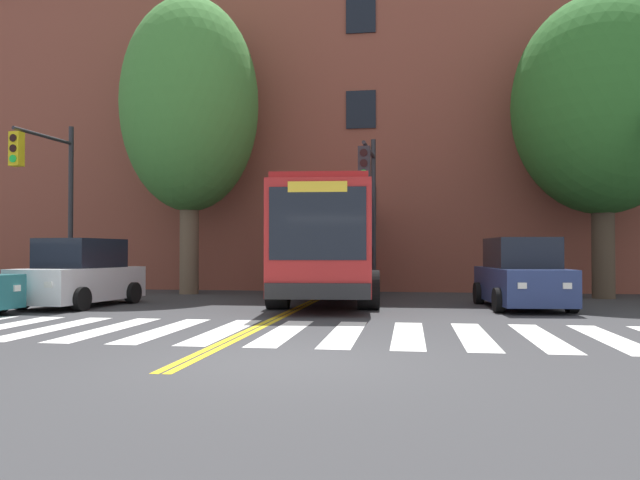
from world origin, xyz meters
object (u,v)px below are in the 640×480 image
Objects in this scene: car_tan_behind_bus at (347,265)px; city_bus at (329,241)px; street_tree_curbside_large at (602,106)px; street_tree_curbside_small at (190,106)px; traffic_light_far_corner at (49,182)px; car_navy_far_lane at (521,276)px; traffic_light_overhead at (370,190)px; car_white_near_lane at (80,275)px.

city_bus is at bearing -86.76° from car_tan_behind_bus.
street_tree_curbside_small is at bearing 179.89° from street_tree_curbside_large.
traffic_light_far_corner is (-8.18, -11.22, 2.83)m from car_tan_behind_bus.
car_navy_far_lane is (5.33, -2.14, -0.96)m from city_bus.
city_bus is at bearing -19.05° from street_tree_curbside_small.
street_tree_curbside_small reaches higher than car_tan_behind_bus.
car_navy_far_lane is 0.80× the size of traffic_light_overhead.
traffic_light_far_corner is at bearing -174.00° from city_bus.
street_tree_curbside_large is (7.24, 1.27, 2.70)m from traffic_light_overhead.
traffic_light_overhead is (1.20, 0.49, 1.58)m from city_bus.
car_white_near_lane is 7.79m from street_tree_curbside_small.
car_navy_far_lane is 7.24m from street_tree_curbside_large.
car_white_near_lane is (-6.29, -3.37, -0.97)m from city_bus.
street_tree_curbside_large reaches higher than car_tan_behind_bus.
city_bus reaches higher than car_navy_far_lane.
street_tree_curbside_large reaches higher than city_bus.
traffic_light_overhead is at bearing 8.07° from traffic_light_far_corner.
car_white_near_lane is 0.71× the size of traffic_light_far_corner.
traffic_light_far_corner is 0.59× the size of street_tree_curbside_large.
city_bus is 1.94× the size of traffic_light_far_corner.
car_navy_far_lane is at bearing -4.93° from traffic_light_far_corner.
car_tan_behind_bus is 14.17m from traffic_light_far_corner.
street_tree_curbside_large reaches higher than traffic_light_far_corner.
street_tree_curbside_large is at bearing -43.42° from car_tan_behind_bus.
street_tree_curbside_small is at bearing 159.50° from car_navy_far_lane.
street_tree_curbside_small is at bearing -118.36° from car_tan_behind_bus.
car_white_near_lane is 11.68m from car_navy_far_lane.
city_bus is at bearing -157.75° from traffic_light_overhead.
street_tree_curbside_small is (-4.60, -8.51, 5.72)m from car_tan_behind_bus.
traffic_light_overhead is 0.54× the size of street_tree_curbside_large.
traffic_light_far_corner is at bearing -171.93° from traffic_light_overhead.
car_navy_far_lane is at bearing -64.59° from car_tan_behind_bus.
city_bus is 2.31× the size of car_tan_behind_bus.
street_tree_curbside_small is (-10.51, 3.93, 5.73)m from car_navy_far_lane.
city_bus is 10.36m from car_tan_behind_bus.
traffic_light_far_corner is at bearing 135.32° from car_white_near_lane.
car_white_near_lane is at bearing -173.93° from car_navy_far_lane.
traffic_light_far_corner reaches higher than city_bus.
car_tan_behind_bus reaches higher than car_navy_far_lane.
car_white_near_lane is 0.96× the size of car_navy_far_lane.
street_tree_curbside_small is (-6.38, 1.30, 3.19)m from traffic_light_overhead.
street_tree_curbside_small reaches higher than car_white_near_lane.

